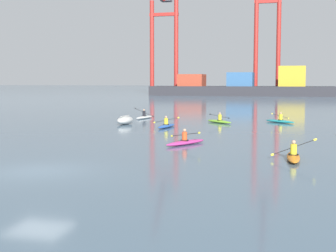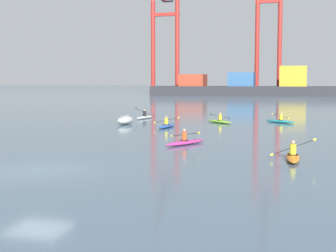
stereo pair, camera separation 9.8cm
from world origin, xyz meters
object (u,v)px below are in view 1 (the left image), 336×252
capsized_dinghy (125,120)px  kayak_magenta (186,142)px  container_barge (243,87)px  kayak_lime (219,121)px  kayak_blue (166,125)px  kayak_teal (280,121)px  kayak_orange (293,156)px  kayak_white (144,117)px  gantry_crane_west_mid (267,21)px  gantry_crane_west (164,30)px

capsized_dinghy → kayak_magenta: (8.00, -12.24, -0.18)m
container_barge → kayak_lime: container_barge is taller
kayak_blue → kayak_lime: bearing=57.5°
kayak_blue → kayak_lime: size_ratio=1.22×
kayak_magenta → kayak_teal: bearing=73.8°
kayak_magenta → kayak_orange: size_ratio=0.96×
kayak_teal → kayak_orange: 21.43m
kayak_blue → kayak_teal: bearing=38.7°
kayak_magenta → kayak_white: bearing=113.6°
capsized_dinghy → kayak_magenta: kayak_magenta is taller
kayak_lime → kayak_teal: bearing=16.4°
capsized_dinghy → kayak_magenta: bearing=-56.8°
gantry_crane_west_mid → capsized_dinghy: bearing=-94.0°
gantry_crane_west_mid → container_barge: bearing=-116.6°
kayak_white → kayak_teal: size_ratio=1.19×
gantry_crane_west → kayak_blue: size_ratio=10.84×
kayak_blue → kayak_magenta: same height
gantry_crane_west → kayak_white: (20.71, -86.61, -17.57)m
container_barge → kayak_lime: 84.26m
gantry_crane_west → kayak_blue: 100.27m
gantry_crane_west_mid → kayak_teal: bearing=-86.2°
gantry_crane_west → kayak_magenta: gantry_crane_west is taller
gantry_crane_west_mid → capsized_dinghy: (-6.87, -97.88, -19.59)m
container_barge → kayak_teal: size_ratio=15.91×
gantry_crane_west → gantry_crane_west_mid: bearing=9.2°
container_barge → gantry_crane_west_mid: size_ratio=1.08×
container_barge → capsized_dinghy: (-1.61, -87.37, -1.90)m
gantry_crane_west → kayak_lime: gantry_crane_west is taller
kayak_blue → gantry_crane_west_mid: bearing=88.5°
kayak_white → kayak_teal: bearing=-7.8°
gantry_crane_west_mid → kayak_blue: 101.94m
kayak_white → kayak_orange: kayak_orange is taller
gantry_crane_west → kayak_magenta: bearing=-74.6°
capsized_dinghy → kayak_lime: size_ratio=0.93×
kayak_magenta → gantry_crane_west: bearing=105.4°
kayak_teal → kayak_orange: size_ratio=0.85×
container_barge → kayak_orange: container_barge is taller
kayak_lime → kayak_orange: bearing=-72.0°
container_barge → gantry_crane_west: bearing=165.2°
gantry_crane_west → capsized_dinghy: gantry_crane_west is taller
kayak_teal → kayak_magenta: same height
capsized_dinghy → container_barge: bearing=88.9°
kayak_lime → kayak_magenta: (0.28, -15.59, 0.00)m
capsized_dinghy → kayak_teal: (12.98, 4.91, -0.18)m
gantry_crane_west → kayak_teal: (33.98, -88.44, -17.57)m
capsized_dinghy → gantry_crane_west: bearing=102.7°
kayak_teal → kayak_blue: bearing=-141.3°
kayak_white → kayak_lime: size_ratio=1.22×
kayak_teal → kayak_blue: size_ratio=0.84×
container_barge → kayak_orange: size_ratio=13.54×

